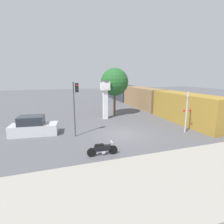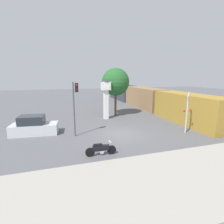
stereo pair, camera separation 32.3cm
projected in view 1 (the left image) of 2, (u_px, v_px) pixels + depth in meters
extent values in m
plane|color=#56565B|center=(121.00, 134.00, 16.59)|extent=(120.00, 120.00, 0.00)
cube|color=#9E998E|center=(174.00, 178.00, 9.35)|extent=(36.00, 6.00, 0.10)
cylinder|color=black|center=(113.00, 150.00, 12.32)|extent=(0.64, 0.13, 0.64)
cylinder|color=black|center=(92.00, 152.00, 11.90)|extent=(0.64, 0.13, 0.64)
cube|color=black|center=(102.00, 148.00, 12.06)|extent=(1.18, 0.28, 0.38)
cube|color=black|center=(99.00, 145.00, 11.96)|extent=(0.60, 0.27, 0.11)
cylinder|color=silver|center=(103.00, 151.00, 12.13)|extent=(0.31, 0.22, 0.30)
cube|color=silver|center=(111.00, 142.00, 12.16)|extent=(0.08, 0.47, 0.04)
cube|color=white|center=(105.00, 105.00, 22.20)|extent=(0.55, 0.55, 3.70)
cube|color=white|center=(105.00, 86.00, 21.72)|extent=(1.04, 1.04, 1.04)
cylinder|color=white|center=(106.00, 86.00, 21.22)|extent=(0.84, 0.02, 0.84)
cone|color=#333338|center=(105.00, 81.00, 21.59)|extent=(1.25, 1.25, 0.20)
cube|color=olive|center=(187.00, 108.00, 20.41)|extent=(2.80, 10.22, 3.40)
cube|color=olive|center=(143.00, 98.00, 30.45)|extent=(2.80, 10.22, 3.40)
cube|color=#333842|center=(120.00, 92.00, 40.49)|extent=(2.80, 10.22, 3.40)
cylinder|color=#47474C|center=(74.00, 110.00, 15.54)|extent=(0.12, 0.12, 4.93)
cube|color=black|center=(77.00, 88.00, 15.24)|extent=(0.28, 0.24, 0.80)
sphere|color=red|center=(77.00, 85.00, 15.06)|extent=(0.16, 0.16, 0.16)
cylinder|color=#B7B7BC|center=(186.00, 112.00, 16.73)|extent=(0.14, 0.14, 3.98)
cube|color=white|center=(188.00, 95.00, 16.40)|extent=(0.82, 0.82, 0.14)
sphere|color=red|center=(184.00, 111.00, 16.54)|extent=(0.20, 0.20, 0.20)
sphere|color=red|center=(190.00, 110.00, 16.76)|extent=(0.20, 0.20, 0.20)
cylinder|color=brown|center=(115.00, 104.00, 24.33)|extent=(0.30, 0.30, 3.12)
sphere|color=#235B28|center=(115.00, 82.00, 23.71)|extent=(3.73, 3.73, 3.73)
cube|color=silver|center=(34.00, 129.00, 16.41)|extent=(4.37, 2.25, 1.00)
cube|color=#262B33|center=(31.00, 120.00, 16.18)|extent=(2.37, 1.89, 0.80)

